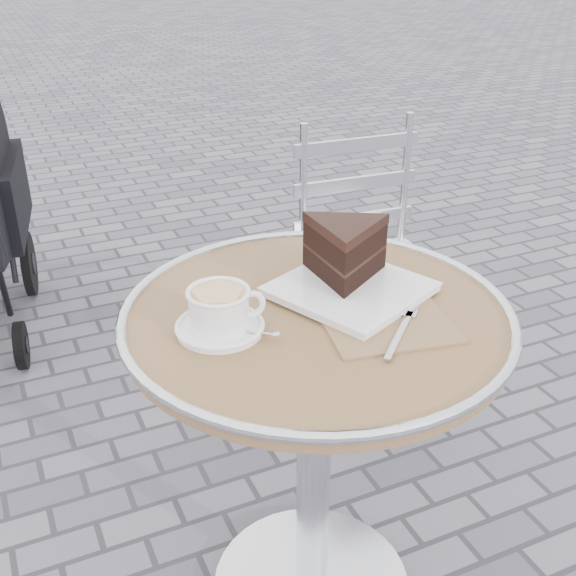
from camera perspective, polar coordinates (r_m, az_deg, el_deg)
name	(u,v)px	position (r m, az deg, el deg)	size (l,w,h in m)	color
cafe_table	(315,386)	(1.40, 2.17, -7.75)	(0.72, 0.72, 0.74)	silver
cappuccino_set	(220,313)	(1.24, -5.37, -1.98)	(0.16, 0.15, 0.08)	white
cake_plate_set	(347,259)	(1.37, 4.71, 2.29)	(0.32, 0.41, 0.13)	#906A4F
bistro_chair	(364,235)	(2.12, 6.04, 4.17)	(0.41, 0.41, 0.86)	silver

